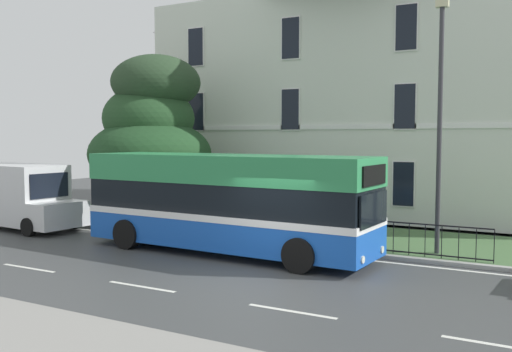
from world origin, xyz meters
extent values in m
cube|color=#3F4243|center=(0.00, 0.00, -0.03)|extent=(60.00, 56.00, 0.06)
cube|color=silver|center=(0.00, 3.65, 0.00)|extent=(54.00, 0.14, 0.01)
cube|color=silver|center=(-6.00, -1.80, 0.00)|extent=(2.00, 0.12, 0.01)
cube|color=silver|center=(-2.00, -1.80, 0.00)|extent=(2.00, 0.12, 0.01)
cube|color=silver|center=(2.00, -1.80, 0.00)|extent=(2.00, 0.12, 0.01)
cube|color=silver|center=(6.00, -1.80, 0.00)|extent=(2.00, 0.12, 0.01)
cube|color=#9E9E99|center=(0.00, 4.12, 0.06)|extent=(57.00, 0.24, 0.12)
cube|color=#46693E|center=(0.00, 6.70, 0.06)|extent=(57.00, 4.92, 0.12)
cube|color=silver|center=(-1.03, 15.02, 5.02)|extent=(19.59, 10.43, 9.81)
cube|color=white|center=(-1.03, 9.77, 4.03)|extent=(19.59, 0.06, 0.20)
cube|color=#2D333D|center=(-1.03, 9.76, 1.22)|extent=(1.10, 0.06, 2.20)
cube|color=white|center=(-8.38, 9.76, 1.78)|extent=(0.90, 0.04, 1.82)
cube|color=black|center=(-8.38, 9.74, 1.78)|extent=(0.80, 0.03, 1.72)
cube|color=white|center=(-3.48, 9.76, 1.78)|extent=(0.90, 0.04, 1.82)
cube|color=black|center=(-3.48, 9.74, 1.78)|extent=(0.80, 0.03, 1.72)
cube|color=white|center=(1.42, 9.76, 1.78)|extent=(0.90, 0.04, 1.82)
cube|color=black|center=(1.42, 9.74, 1.78)|extent=(0.80, 0.03, 1.72)
cube|color=white|center=(-8.38, 9.76, 4.80)|extent=(0.90, 0.04, 1.82)
cube|color=black|center=(-8.38, 9.74, 4.80)|extent=(0.80, 0.03, 1.72)
cube|color=white|center=(-3.48, 9.76, 4.80)|extent=(0.90, 0.04, 1.82)
cube|color=black|center=(-3.48, 9.74, 4.80)|extent=(0.80, 0.03, 1.72)
cube|color=white|center=(1.42, 9.76, 4.80)|extent=(0.90, 0.04, 1.82)
cube|color=black|center=(1.42, 9.74, 4.80)|extent=(0.80, 0.03, 1.72)
cube|color=white|center=(-8.38, 9.76, 7.82)|extent=(0.90, 0.04, 1.82)
cube|color=black|center=(-8.38, 9.74, 7.82)|extent=(0.80, 0.03, 1.72)
cube|color=white|center=(-3.48, 9.76, 7.82)|extent=(0.90, 0.04, 1.82)
cube|color=black|center=(-3.48, 9.74, 7.82)|extent=(0.80, 0.03, 1.72)
cube|color=white|center=(1.42, 9.76, 7.82)|extent=(0.90, 0.04, 1.82)
cube|color=black|center=(1.42, 9.74, 7.82)|extent=(0.80, 0.03, 1.72)
cube|color=black|center=(-1.03, 4.40, 1.07)|extent=(12.59, 0.04, 0.04)
cube|color=black|center=(-1.03, 4.40, 0.20)|extent=(12.59, 0.04, 0.04)
cylinder|color=black|center=(-7.33, 4.40, 0.59)|extent=(0.02, 0.02, 0.95)
cylinder|color=black|center=(-6.86, 4.40, 0.59)|extent=(0.02, 0.02, 0.95)
cylinder|color=black|center=(-6.40, 4.40, 0.59)|extent=(0.02, 0.02, 0.95)
cylinder|color=black|center=(-5.93, 4.40, 0.59)|extent=(0.02, 0.02, 0.95)
cylinder|color=black|center=(-5.46, 4.40, 0.59)|extent=(0.02, 0.02, 0.95)
cylinder|color=black|center=(-5.00, 4.40, 0.59)|extent=(0.02, 0.02, 0.95)
cylinder|color=black|center=(-4.53, 4.40, 0.59)|extent=(0.02, 0.02, 0.95)
cylinder|color=black|center=(-4.07, 4.40, 0.59)|extent=(0.02, 0.02, 0.95)
cylinder|color=black|center=(-3.60, 4.40, 0.59)|extent=(0.02, 0.02, 0.95)
cylinder|color=black|center=(-3.13, 4.40, 0.59)|extent=(0.02, 0.02, 0.95)
cylinder|color=black|center=(-2.67, 4.40, 0.59)|extent=(0.02, 0.02, 0.95)
cylinder|color=black|center=(-2.20, 4.40, 0.59)|extent=(0.02, 0.02, 0.95)
cylinder|color=black|center=(-1.73, 4.40, 0.59)|extent=(0.02, 0.02, 0.95)
cylinder|color=black|center=(-1.27, 4.40, 0.59)|extent=(0.02, 0.02, 0.95)
cylinder|color=black|center=(-0.80, 4.40, 0.59)|extent=(0.02, 0.02, 0.95)
cylinder|color=black|center=(-0.33, 4.40, 0.59)|extent=(0.02, 0.02, 0.95)
cylinder|color=black|center=(0.13, 4.40, 0.59)|extent=(0.02, 0.02, 0.95)
cylinder|color=black|center=(0.60, 4.40, 0.59)|extent=(0.02, 0.02, 0.95)
cylinder|color=black|center=(1.07, 4.40, 0.59)|extent=(0.02, 0.02, 0.95)
cylinder|color=black|center=(1.53, 4.40, 0.59)|extent=(0.02, 0.02, 0.95)
cylinder|color=black|center=(2.00, 4.40, 0.59)|extent=(0.02, 0.02, 0.95)
cylinder|color=black|center=(2.46, 4.40, 0.59)|extent=(0.02, 0.02, 0.95)
cylinder|color=black|center=(2.93, 4.40, 0.59)|extent=(0.02, 0.02, 0.95)
cylinder|color=black|center=(3.40, 4.40, 0.59)|extent=(0.02, 0.02, 0.95)
cylinder|color=black|center=(3.86, 4.40, 0.59)|extent=(0.02, 0.02, 0.95)
cylinder|color=black|center=(4.33, 4.40, 0.59)|extent=(0.02, 0.02, 0.95)
cylinder|color=black|center=(4.80, 4.40, 0.59)|extent=(0.02, 0.02, 0.95)
cylinder|color=black|center=(5.26, 4.40, 0.59)|extent=(0.02, 0.02, 0.95)
cylinder|color=#423328|center=(-8.39, 6.32, 1.05)|extent=(0.51, 0.51, 1.85)
ellipsoid|color=#244A23|center=(-8.47, 6.50, 1.42)|extent=(4.60, 4.60, 2.44)
ellipsoid|color=#1F4122|center=(-8.29, 6.26, 2.91)|extent=(5.11, 5.11, 2.96)
ellipsoid|color=#234324|center=(-8.48, 6.41, 4.40)|extent=(3.84, 3.84, 2.79)
ellipsoid|color=#263C25|center=(-8.16, 6.53, 5.88)|extent=(3.72, 3.72, 2.31)
cube|color=blue|center=(-2.27, 2.54, 0.76)|extent=(9.57, 2.81, 1.01)
cube|color=white|center=(-2.27, 2.54, 1.23)|extent=(9.59, 2.83, 0.20)
cube|color=black|center=(-2.27, 2.54, 1.75)|extent=(9.49, 2.77, 0.95)
cube|color=#2C884E|center=(-2.27, 2.54, 2.64)|extent=(9.57, 2.81, 0.84)
cube|color=black|center=(2.47, 2.31, 1.70)|extent=(0.15, 1.99, 0.88)
cube|color=black|center=(2.47, 2.31, 2.60)|extent=(0.14, 1.70, 0.54)
cylinder|color=silver|center=(2.51, 3.07, 0.48)|extent=(0.05, 0.20, 0.20)
cylinder|color=silver|center=(2.44, 1.56, 0.48)|extent=(0.05, 0.20, 0.20)
cylinder|color=black|center=(0.90, 3.52, 0.48)|extent=(0.97, 0.34, 0.96)
cylinder|color=black|center=(0.79, 1.26, 0.48)|extent=(0.97, 0.34, 0.96)
cylinder|color=black|center=(-5.34, 3.82, 0.48)|extent=(0.97, 0.34, 0.96)
cylinder|color=black|center=(-5.45, 1.55, 0.48)|extent=(0.97, 0.34, 0.96)
cube|color=silver|center=(-9.63, 2.54, 0.70)|extent=(1.23, 2.16, 0.97)
cube|color=silver|center=(-12.30, 2.74, 1.37)|extent=(4.44, 2.41, 2.30)
cube|color=black|center=(-10.14, 2.58, 1.79)|extent=(0.19, 1.66, 0.93)
cylinder|color=black|center=(-9.98, 3.57, 0.34)|extent=(0.70, 0.27, 0.68)
cylinder|color=black|center=(-10.13, 1.57, 0.34)|extent=(0.70, 0.27, 0.68)
cylinder|color=black|center=(-13.40, 3.83, 0.34)|extent=(0.70, 0.27, 0.68)
cylinder|color=#333338|center=(3.61, 5.05, 3.76)|extent=(0.14, 0.14, 7.27)
cube|color=beige|center=(3.61, 5.05, 7.57)|extent=(0.36, 0.24, 0.36)
camera|label=1|loc=(6.80, -12.13, 3.61)|focal=39.25mm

